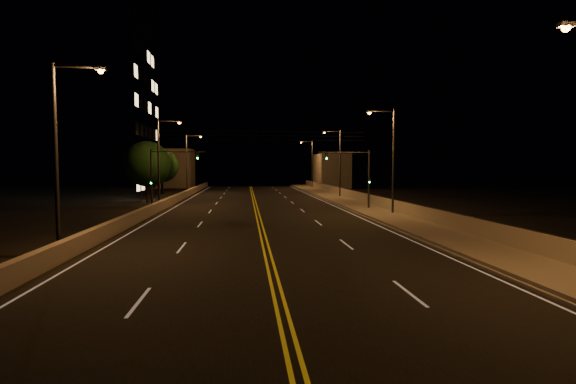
{
  "coord_description": "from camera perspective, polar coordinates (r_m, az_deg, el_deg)",
  "views": [
    {
      "loc": [
        -1.06,
        -12.06,
        4.36
      ],
      "look_at": [
        2.0,
        18.0,
        2.5
      ],
      "focal_mm": 26.0,
      "sensor_mm": 36.0,
      "label": 1
    }
  ],
  "objects": [
    {
      "name": "traffic_signal_left",
      "position": [
        40.66,
        -16.77,
        2.53
      ],
      "size": [
        5.11,
        0.31,
        5.93
      ],
      "color": "#2D2D33",
      "rests_on": "ground"
    },
    {
      "name": "streetlight_1",
      "position": [
        37.53,
        13.83,
        4.94
      ],
      "size": [
        2.55,
        0.28,
        9.29
      ],
      "color": "#2D2D33",
      "rests_on": "ground"
    },
    {
      "name": "tree_1",
      "position": [
        60.95,
        -18.12,
        3.03
      ],
      "size": [
        4.72,
        4.72,
        6.4
      ],
      "color": "black",
      "rests_on": "ground"
    },
    {
      "name": "curb",
      "position": [
        33.86,
        11.42,
        -3.82
      ],
      "size": [
        0.14,
        120.0,
        0.15
      ],
      "primitive_type": "cube",
      "color": "gray",
      "rests_on": "ground"
    },
    {
      "name": "traffic_signal_right",
      "position": [
        41.42,
        9.66,
        2.65
      ],
      "size": [
        5.11,
        0.31,
        5.93
      ],
      "color": "#2D2D33",
      "rests_on": "ground"
    },
    {
      "name": "streetlight_5",
      "position": [
        46.12,
        -16.95,
        4.6
      ],
      "size": [
        2.55,
        0.28,
        9.29
      ],
      "color": "#2D2D33",
      "rests_on": "ground"
    },
    {
      "name": "streetlight_4",
      "position": [
        23.04,
        -28.58,
        5.57
      ],
      "size": [
        2.55,
        0.28,
        9.29
      ],
      "color": "#2D2D33",
      "rests_on": "ground"
    },
    {
      "name": "tree_0",
      "position": [
        52.89,
        -18.73,
        3.66
      ],
      "size": [
        5.46,
        5.46,
        7.4
      ],
      "color": "black",
      "rests_on": "ground"
    },
    {
      "name": "road",
      "position": [
        32.38,
        -3.89,
        -4.21
      ],
      "size": [
        18.0,
        120.0,
        0.02
      ],
      "primitive_type": "cube",
      "color": "black",
      "rests_on": "ground"
    },
    {
      "name": "streetlight_3",
      "position": [
        80.89,
        3.15,
        4.22
      ],
      "size": [
        2.55,
        0.28,
        9.29
      ],
      "color": "#2D2D33",
      "rests_on": "ground"
    },
    {
      "name": "ground",
      "position": [
        12.87,
        -0.77,
        -16.27
      ],
      "size": [
        160.0,
        160.0,
        0.0
      ],
      "primitive_type": "plane",
      "color": "black",
      "rests_on": "ground"
    },
    {
      "name": "building_tower",
      "position": [
        66.39,
        -29.05,
        11.84
      ],
      "size": [
        24.0,
        15.0,
        30.1
      ],
      "color": "gray",
      "rests_on": "ground"
    },
    {
      "name": "parapet_wall",
      "position": [
        34.98,
        16.96,
        -2.47
      ],
      "size": [
        0.3,
        120.0,
        1.0
      ],
      "primitive_type": "cube",
      "color": "#A09586",
      "rests_on": "sidewalk"
    },
    {
      "name": "distant_building_left",
      "position": [
        89.89,
        -15.41,
        3.13
      ],
      "size": [
        8.0,
        8.0,
        7.92
      ],
      "primitive_type": "cube",
      "color": "gray",
      "rests_on": "ground"
    },
    {
      "name": "streetlight_2",
      "position": [
        57.4,
        6.87,
        4.49
      ],
      "size": [
        2.55,
        0.28,
        9.29
      ],
      "color": "#2D2D33",
      "rests_on": "ground"
    },
    {
      "name": "tree_2",
      "position": [
        69.28,
        -16.87,
        3.44
      ],
      "size": [
        5.21,
        5.21,
        7.06
      ],
      "color": "black",
      "rests_on": "ground"
    },
    {
      "name": "overhead_wires",
      "position": [
        41.69,
        -4.38,
        7.69
      ],
      "size": [
        22.0,
        0.03,
        0.83
      ],
      "color": "black"
    },
    {
      "name": "streetlight_6",
      "position": [
        66.89,
        -13.47,
        4.27
      ],
      "size": [
        2.55,
        0.28,
        9.29
      ],
      "color": "#2D2D33",
      "rests_on": "ground"
    },
    {
      "name": "sidewalk",
      "position": [
        34.45,
        14.4,
        -3.61
      ],
      "size": [
        3.6,
        120.0,
        0.3
      ],
      "primitive_type": "cube",
      "color": "gray",
      "rests_on": "ground"
    },
    {
      "name": "parapet_rail",
      "position": [
        34.93,
        16.98,
        -1.61
      ],
      "size": [
        0.06,
        120.0,
        0.06
      ],
      "primitive_type": "cylinder",
      "rotation": [
        1.57,
        0.0,
        0.0
      ],
      "color": "black",
      "rests_on": "parapet_wall"
    },
    {
      "name": "jersey_barrier",
      "position": [
        33.39,
        -20.48,
        -3.41
      ],
      "size": [
        0.45,
        120.0,
        0.92
      ],
      "primitive_type": "cube",
      "color": "#A09586",
      "rests_on": "ground"
    },
    {
      "name": "lane_markings",
      "position": [
        32.3,
        -3.89,
        -4.2
      ],
      "size": [
        17.32,
        116.0,
        0.0
      ],
      "color": "silver",
      "rests_on": "road"
    },
    {
      "name": "distant_building_right",
      "position": [
        86.04,
        5.97,
        2.89
      ],
      "size": [
        6.0,
        10.0,
        6.89
      ],
      "primitive_type": "cube",
      "color": "gray",
      "rests_on": "ground"
    }
  ]
}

